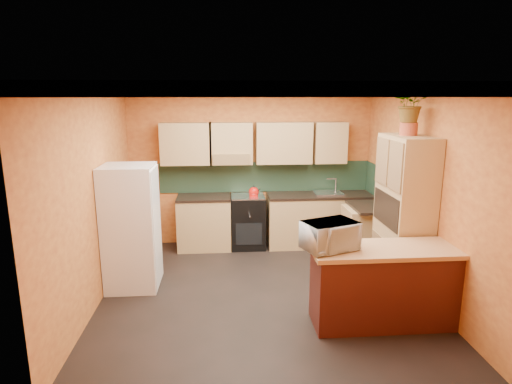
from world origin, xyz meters
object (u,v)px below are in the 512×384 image
base_cabinets_back (283,221)px  stove (248,221)px  pantry (403,216)px  microwave (330,236)px  fridge (131,227)px  breakfast_bar (392,288)px

base_cabinets_back → stove: (-0.62, -0.00, 0.02)m
pantry → microwave: (-1.19, -0.81, 0.04)m
stove → fridge: (-1.67, -1.47, 0.39)m
fridge → breakfast_bar: (3.16, -1.25, -0.41)m
stove → microwave: bearing=-74.7°
fridge → microwave: bearing=-27.3°
pantry → breakfast_bar: size_ratio=1.17×
pantry → breakfast_bar: (-0.44, -0.81, -0.61)m
base_cabinets_back → stove: stove is taller
fridge → pantry: bearing=-6.9°
fridge → base_cabinets_back: bearing=32.6°
base_cabinets_back → stove: 0.63m
base_cabinets_back → pantry: 2.39m
base_cabinets_back → microwave: bearing=-87.5°
stove → pantry: pantry is taller
stove → microwave: microwave is taller
stove → breakfast_bar: 3.10m
base_cabinets_back → microwave: 2.79m
stove → microwave: size_ratio=1.59×
microwave → base_cabinets_back: bearing=71.1°
pantry → breakfast_bar: bearing=-118.3°
breakfast_bar → microwave: 0.99m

